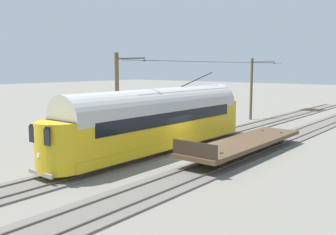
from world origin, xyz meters
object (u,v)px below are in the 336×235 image
at_px(catenary_pole_foreground, 252,88).
at_px(catenary_pole_mid_near, 118,100).
at_px(vintage_streetcar, 160,119).
at_px(flatcar_adjacent, 244,143).

bearing_deg(catenary_pole_foreground, catenary_pole_mid_near, 90.00).
bearing_deg(catenary_pole_mid_near, catenary_pole_foreground, -90.00).
height_order(vintage_streetcar, catenary_pole_foreground, catenary_pole_foreground).
bearing_deg(catenary_pole_foreground, flatcar_adjacent, 114.83).
distance_m(vintage_streetcar, catenary_pole_foreground, 18.69).
xyz_separation_m(flatcar_adjacent, catenary_pole_foreground, (7.34, -15.87, 2.62)).
distance_m(vintage_streetcar, catenary_pole_mid_near, 3.09).
relative_size(vintage_streetcar, flatcar_adjacent, 1.53).
distance_m(vintage_streetcar, flatcar_adjacent, 5.74).
xyz_separation_m(flatcar_adjacent, catenary_pole_mid_near, (7.34, 4.09, 2.62)).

